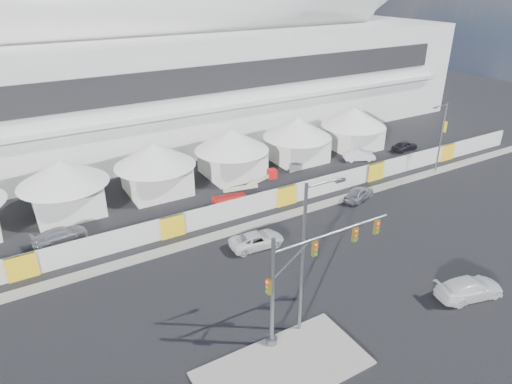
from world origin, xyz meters
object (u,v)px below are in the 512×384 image
sedan_silver (359,194)px  lot_car_c (60,235)px  pickup_curb (257,240)px  traffic_mast (298,279)px  streetlight_median (307,250)px  lot_car_b (405,146)px  boom_lift (236,197)px  pickup_near (469,288)px  streetlight_curb (441,133)px  lot_car_a (359,156)px

sedan_silver → lot_car_c: (-27.73, 6.90, -0.02)m
pickup_curb → traffic_mast: (-3.18, -10.25, 3.65)m
sedan_silver → streetlight_median: streetlight_median is taller
sedan_silver → lot_car_b: sedan_silver is taller
streetlight_median → boom_lift: 19.03m
pickup_near → streetlight_median: 13.69m
lot_car_b → lot_car_c: 42.77m
streetlight_median → streetlight_curb: (28.58, 13.30, -1.31)m
traffic_mast → lot_car_b: bearing=32.8°
lot_car_a → lot_car_c: size_ratio=0.86×
lot_car_c → traffic_mast: bearing=-160.8°
lot_car_c → lot_car_a: bearing=-98.1°
sedan_silver → traffic_mast: size_ratio=0.44×
sedan_silver → streetlight_median: 21.00m
pickup_near → lot_car_a: bearing=-12.8°
sedan_silver → traffic_mast: 21.25m
lot_car_b → streetlight_median: size_ratio=0.36×
lot_car_a → pickup_curb: bearing=140.3°
pickup_curb → traffic_mast: bearing=167.3°
traffic_mast → streetlight_median: bearing=16.8°
lot_car_a → lot_car_c: lot_car_c is taller
pickup_near → traffic_mast: size_ratio=0.56×
pickup_curb → traffic_mast: traffic_mast is taller
streetlight_median → lot_car_a: bearing=41.2°
lot_car_c → traffic_mast: size_ratio=0.50×
sedan_silver → pickup_curb: (-13.55, -2.36, -0.02)m
sedan_silver → lot_car_c: size_ratio=0.88×
pickup_curb → lot_car_a: pickup_curb is taller
lot_car_c → boom_lift: size_ratio=0.67×
pickup_near → streetlight_median: (-12.14, 3.39, 5.33)m
boom_lift → streetlight_curb: bearing=-0.5°
lot_car_a → streetlight_curb: bearing=-122.2°
pickup_near → pickup_curb: bearing=48.3°
pickup_near → boom_lift: 22.41m
pickup_curb → boom_lift: size_ratio=0.70×
pickup_curb → boom_lift: boom_lift is taller
pickup_curb → sedan_silver: bearing=-75.7°
pickup_near → streetlight_curb: bearing=-31.9°
pickup_near → lot_car_c: pickup_near is taller
sedan_silver → boom_lift: 12.60m
pickup_near → boom_lift: (-7.51, 21.12, 0.16)m
streetlight_median → pickup_near: bearing=-15.6°
lot_car_a → streetlight_curb: size_ratio=0.47×
pickup_near → lot_car_c: (-23.81, 22.70, -0.08)m
streetlight_curb → sedan_silver: bearing=-175.9°
sedan_silver → pickup_near: 16.28m
sedan_silver → traffic_mast: traffic_mast is taller
pickup_curb → streetlight_median: 11.69m
pickup_curb → streetlight_median: bearing=170.4°
sedan_silver → streetlight_median: bearing=109.2°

